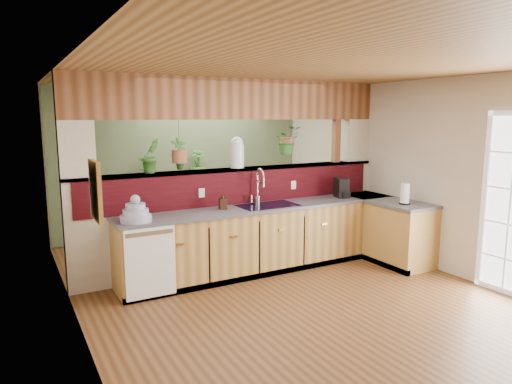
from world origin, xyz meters
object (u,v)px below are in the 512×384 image
faucet (259,185)px  coffee_maker (342,189)px  soap_dispenser (223,201)px  shelving_console (181,208)px  dish_stack (136,213)px  paper_towel (405,194)px  glass_jar (237,152)px

faucet → coffee_maker: faucet is taller
soap_dispenser → shelving_console: 2.29m
dish_stack → paper_towel: (3.50, -0.74, 0.04)m
soap_dispenser → shelving_console: (0.22, 2.22, -0.51)m
glass_jar → shelving_console: size_ratio=0.28×
paper_towel → glass_jar: (-1.96, 1.22, 0.56)m
faucet → paper_towel: bearing=-29.9°
dish_stack → soap_dispenser: bearing=7.7°
coffee_maker → faucet: bearing=-167.5°
dish_stack → coffee_maker: size_ratio=1.24×
soap_dispenser → coffee_maker: size_ratio=0.74×
faucet → shelving_console: size_ratio=0.32×
coffee_maker → shelving_console: bearing=145.9°
faucet → paper_towel: (1.74, -1.00, -0.13)m
faucet → glass_jar: 0.54m
dish_stack → coffee_maker: bearing=1.9°
faucet → coffee_maker: size_ratio=1.73×
faucet → coffee_maker: 1.35m
glass_jar → shelving_console: glass_jar is taller
faucet → dish_stack: bearing=-171.7°
soap_dispenser → shelving_console: size_ratio=0.14×
paper_towel → faucet: bearing=150.1°
coffee_maker → glass_jar: bearing=-174.6°
soap_dispenser → glass_jar: glass_jar is taller
faucet → coffee_maker: bearing=-6.6°
paper_towel → soap_dispenser: bearing=158.9°
coffee_maker → paper_towel: bearing=-45.4°
faucet → glass_jar: bearing=134.6°
dish_stack → paper_towel: size_ratio=1.15×
soap_dispenser → shelving_console: bearing=84.4°
paper_towel → shelving_console: paper_towel is taller
coffee_maker → shelving_console: (-1.71, 2.28, -0.53)m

